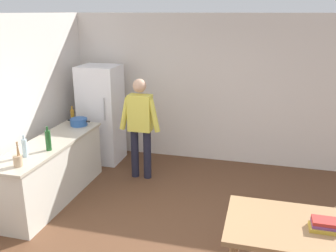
{
  "coord_description": "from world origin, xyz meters",
  "views": [
    {
      "loc": [
        0.96,
        -3.6,
        2.72
      ],
      "look_at": [
        -0.36,
        1.4,
        1.1
      ],
      "focal_mm": 39.15,
      "sensor_mm": 36.0,
      "label": 1
    }
  ],
  "objects": [
    {
      "name": "dining_table",
      "position": [
        1.4,
        -0.3,
        0.67
      ],
      "size": [
        1.4,
        0.9,
        0.75
      ],
      "color": "#9E754C",
      "rests_on": "ground_plane"
    },
    {
      "name": "cooking_pot",
      "position": [
        -1.97,
        1.67,
        0.96
      ],
      "size": [
        0.4,
        0.28,
        0.12
      ],
      "color": "#285193",
      "rests_on": "kitchen_counter"
    },
    {
      "name": "bottle_oil_amber",
      "position": [
        -2.17,
        1.82,
        1.02
      ],
      "size": [
        0.06,
        0.06,
        0.28
      ],
      "color": "#996619",
      "rests_on": "kitchen_counter"
    },
    {
      "name": "ground_plane",
      "position": [
        0.0,
        0.0,
        0.0
      ],
      "size": [
        14.0,
        14.0,
        0.0
      ],
      "primitive_type": "plane",
      "color": "brown"
    },
    {
      "name": "utensil_jar",
      "position": [
        -1.88,
        -0.05,
        0.98
      ],
      "size": [
        0.11,
        0.11,
        0.32
      ],
      "color": "tan",
      "rests_on": "kitchen_counter"
    },
    {
      "name": "book_stack",
      "position": [
        1.63,
        -0.31,
        0.8
      ],
      "size": [
        0.28,
        0.2,
        0.1
      ],
      "color": "gold",
      "rests_on": "dining_table"
    },
    {
      "name": "kitchen_counter",
      "position": [
        -2.0,
        0.8,
        0.45
      ],
      "size": [
        0.64,
        2.2,
        0.9
      ],
      "color": "beige",
      "rests_on": "ground_plane"
    },
    {
      "name": "bottle_wine_green",
      "position": [
        -1.82,
        0.53,
        1.05
      ],
      "size": [
        0.08,
        0.08,
        0.34
      ],
      "color": "#1E5123",
      "rests_on": "kitchen_counter"
    },
    {
      "name": "person",
      "position": [
        -0.95,
        1.85,
        0.98
      ],
      "size": [
        0.7,
        0.22,
        1.7
      ],
      "color": "#1E1E2D",
      "rests_on": "ground_plane"
    },
    {
      "name": "bottle_water_clear",
      "position": [
        -1.98,
        0.24,
        1.03
      ],
      "size": [
        0.07,
        0.07,
        0.3
      ],
      "color": "silver",
      "rests_on": "kitchen_counter"
    },
    {
      "name": "refrigerator",
      "position": [
        -1.9,
        2.4,
        0.9
      ],
      "size": [
        0.7,
        0.67,
        1.8
      ],
      "color": "white",
      "rests_on": "ground_plane"
    },
    {
      "name": "wall_back",
      "position": [
        0.0,
        3.0,
        1.35
      ],
      "size": [
        6.4,
        0.12,
        2.7
      ],
      "primitive_type": "cube",
      "color": "silver",
      "rests_on": "ground_plane"
    }
  ]
}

